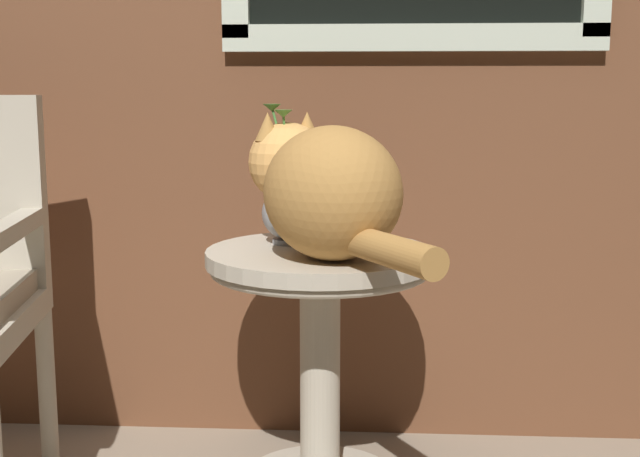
% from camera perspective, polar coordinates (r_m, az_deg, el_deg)
% --- Properties ---
extents(wicker_side_table, '(0.54, 0.54, 0.60)m').
position_cam_1_polar(wicker_side_table, '(1.99, 0.00, -6.48)').
color(wicker_side_table, '#B2A893').
rests_on(wicker_side_table, ground_plane).
extents(cat, '(0.44, 0.62, 0.32)m').
position_cam_1_polar(cat, '(1.84, 0.33, 2.80)').
color(cat, '#AD7A3D').
rests_on(cat, wicker_side_table).
extents(pewter_vase_with_ivy, '(0.13, 0.13, 0.34)m').
position_cam_1_polar(pewter_vase_with_ivy, '(2.01, -2.25, 1.66)').
color(pewter_vase_with_ivy, gray).
rests_on(pewter_vase_with_ivy, wicker_side_table).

